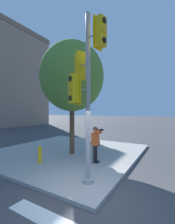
{
  "coord_description": "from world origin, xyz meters",
  "views": [
    {
      "loc": [
        -3.69,
        -2.16,
        2.46
      ],
      "look_at": [
        1.25,
        0.75,
        2.45
      ],
      "focal_mm": 24.0,
      "sensor_mm": 36.0,
      "label": 1
    }
  ],
  "objects_px": {
    "street_tree": "(72,77)",
    "traffic_signal_pole": "(86,79)",
    "person_photographer": "(96,141)",
    "fire_hydrant": "(40,154)"
  },
  "relations": [
    {
      "from": "street_tree",
      "to": "traffic_signal_pole",
      "type": "bearing_deg",
      "value": -136.15
    },
    {
      "from": "traffic_signal_pole",
      "to": "street_tree",
      "type": "xyz_separation_m",
      "value": [
        2.54,
        2.44,
        0.88
      ]
    },
    {
      "from": "person_photographer",
      "to": "fire_hydrant",
      "type": "xyz_separation_m",
      "value": [
        -1.39,
        2.15,
        -0.59
      ]
    },
    {
      "from": "person_photographer",
      "to": "fire_hydrant",
      "type": "relative_size",
      "value": 2.06
    },
    {
      "from": "person_photographer",
      "to": "traffic_signal_pole",
      "type": "bearing_deg",
      "value": -161.52
    },
    {
      "from": "traffic_signal_pole",
      "to": "street_tree",
      "type": "height_order",
      "value": "street_tree"
    },
    {
      "from": "traffic_signal_pole",
      "to": "street_tree",
      "type": "bearing_deg",
      "value": 43.85
    },
    {
      "from": "street_tree",
      "to": "fire_hydrant",
      "type": "distance_m",
      "value": 4.38
    },
    {
      "from": "person_photographer",
      "to": "street_tree",
      "type": "distance_m",
      "value": 3.8
    },
    {
      "from": "fire_hydrant",
      "to": "person_photographer",
      "type": "bearing_deg",
      "value": -57.16
    }
  ]
}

